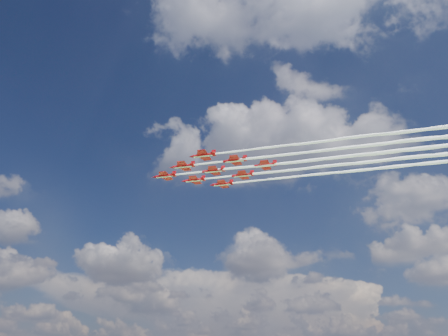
# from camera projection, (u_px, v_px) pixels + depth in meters

# --- Properties ---
(jet_lead) EXTENTS (131.36, 11.12, 2.54)m
(jet_lead) POSITION_uv_depth(u_px,v_px,m) (323.00, 159.00, 161.16)
(jet_lead) COLOR red
(jet_row2_port) EXTENTS (131.36, 11.12, 2.54)m
(jet_row2_port) POSITION_uv_depth(u_px,v_px,m) (351.00, 147.00, 152.83)
(jet_row2_port) COLOR red
(jet_row2_starb) EXTENTS (131.36, 11.12, 2.54)m
(jet_row2_starb) POSITION_uv_depth(u_px,v_px,m) (351.00, 164.00, 164.96)
(jet_row2_starb) COLOR red
(jet_row3_port) EXTENTS (131.36, 11.12, 2.54)m
(jet_row3_port) POSITION_uv_depth(u_px,v_px,m) (383.00, 134.00, 144.49)
(jet_row3_port) COLOR red
(jet_row3_centre) EXTENTS (131.36, 11.12, 2.54)m
(jet_row3_centre) POSITION_uv_depth(u_px,v_px,m) (380.00, 153.00, 156.62)
(jet_row3_centre) COLOR red
(jet_row3_starb) EXTENTS (131.36, 11.12, 2.54)m
(jet_row3_starb) POSITION_uv_depth(u_px,v_px,m) (378.00, 168.00, 168.75)
(jet_row3_starb) COLOR red
(jet_row4_port) EXTENTS (131.36, 11.12, 2.54)m
(jet_row4_port) POSITION_uv_depth(u_px,v_px,m) (413.00, 140.00, 148.28)
(jet_row4_port) COLOR red
(jet_row4_starb) EXTENTS (131.36, 11.12, 2.54)m
(jet_row4_starb) POSITION_uv_depth(u_px,v_px,m) (408.00, 158.00, 160.41)
(jet_row4_starb) COLOR red
(jet_tail) EXTENTS (131.36, 11.12, 2.54)m
(jet_tail) POSITION_uv_depth(u_px,v_px,m) (441.00, 146.00, 152.07)
(jet_tail) COLOR red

